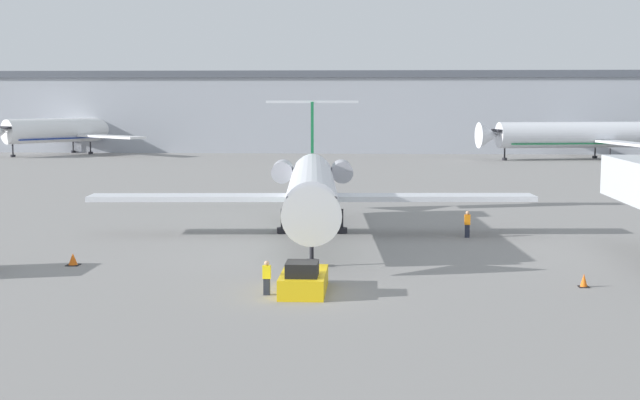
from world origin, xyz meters
The scene contains 10 objects.
ground_plane centered at (0.00, 0.00, 0.00)m, with size 600.00×600.00×0.00m, color gray.
terminal_building centered at (0.00, 120.00, 7.19)m, with size 180.00×16.80×14.33m.
airplane_main centered at (-1.01, 19.35, 3.35)m, with size 31.29×30.04×9.36m.
pushback_tug centered at (-0.17, 0.78, 0.62)m, with size 2.21×4.51×1.70m.
worker_near_tug centered at (-1.92, 0.10, 0.89)m, with size 0.40×0.24×1.70m.
worker_by_wing centered at (9.75, 18.85, 0.98)m, with size 0.40×0.26×1.86m.
traffic_cone_left centered at (-13.97, 7.17, 0.34)m, with size 0.73×0.73×0.71m.
traffic_cone_right centered at (13.97, 2.85, 0.33)m, with size 0.52×0.52×0.69m.
airplane_parked_far_left centered at (38.05, 99.44, 3.87)m, with size 37.49×34.02×11.00m.
airplane_parked_far_right centered at (-48.00, 109.08, 4.12)m, with size 28.61×29.00×11.27m.
Camera 1 is at (3.18, -42.32, 9.55)m, focal length 50.00 mm.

